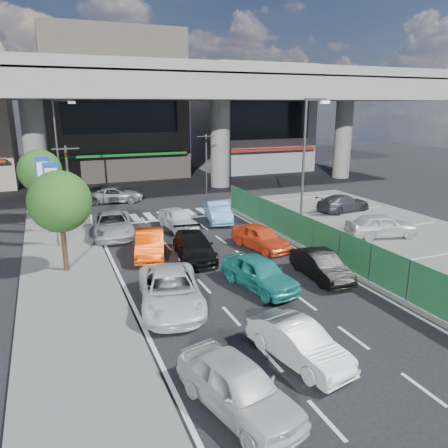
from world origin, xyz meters
name	(u,v)px	position (x,y,z in m)	size (l,w,h in m)	color
ground	(238,281)	(0.00, 0.00, 0.00)	(120.00, 120.00, 0.00)	black
parking_lot	(396,240)	(11.00, 2.00, 0.03)	(12.00, 28.00, 0.06)	#5F5F5C
sidewalk_left	(67,271)	(-7.00, 4.00, 0.06)	(4.00, 30.00, 0.12)	#5F5F5C
fence_run	(325,242)	(5.30, 1.00, 0.90)	(0.16, 22.00, 1.80)	#226334
expressway	(132,90)	(0.00, 22.00, 8.76)	(64.00, 14.00, 10.75)	slate
building_center	(113,106)	(0.00, 32.97, 7.49)	(14.00, 10.90, 15.00)	gray
building_east	(251,118)	(16.00, 31.97, 5.99)	(12.00, 10.90, 12.00)	gray
traffic_light_left	(67,166)	(-6.20, 12.00, 3.94)	(1.60, 1.24, 5.20)	#595B60
traffic_light_right	(206,149)	(5.50, 19.00, 3.94)	(1.60, 1.24, 5.20)	#595B60
street_lamp_right	(306,153)	(7.17, 6.00, 4.77)	(1.65, 0.22, 8.00)	#595B60
street_lamp_left	(59,145)	(-6.33, 18.00, 4.77)	(1.65, 0.22, 8.00)	#595B60
signboard_near	(53,193)	(-7.20, 7.99, 3.06)	(0.80, 0.14, 4.70)	#595B60
signboard_far	(44,184)	(-7.60, 10.99, 3.06)	(0.80, 0.14, 4.70)	#595B60
tree_near	(60,202)	(-7.00, 4.00, 3.39)	(2.80, 2.80, 4.80)	#382314
tree_far	(40,171)	(-7.80, 14.50, 3.39)	(2.80, 2.80, 4.80)	#382314
van_white_back_left	(238,386)	(-3.47, -7.77, 0.68)	(1.62, 4.02, 1.37)	silver
hatch_white_back_mid	(299,343)	(-0.86, -6.45, 0.61)	(1.29, 3.70, 1.22)	white
sedan_white_mid_left	(170,290)	(-3.46, -1.38, 0.69)	(2.29, 4.97, 1.38)	silver
taxi_teal_mid	(259,273)	(0.54, -1.05, 0.69)	(1.63, 4.05, 1.38)	teal
hatch_black_mid_right	(321,265)	(3.61, -1.15, 0.61)	(1.30, 3.72, 1.22)	black
taxi_orange_left	(150,244)	(-2.83, 4.76, 0.66)	(1.41, 4.03, 1.33)	#F74105
sedan_black_mid	(194,246)	(-0.84, 3.56, 0.64)	(1.78, 4.38, 1.27)	black
taxi_orange_right	(261,237)	(3.00, 3.67, 0.65)	(1.54, 3.83, 1.31)	#EB4A1D
wagon_silver_front_left	(112,225)	(-4.08, 9.21, 0.69)	(2.29, 4.97, 1.38)	#ABACB4
sedan_white_front_mid	(178,219)	(-0.03, 9.16, 0.66)	(1.56, 3.88, 1.32)	silver
kei_truck_front_right	(218,212)	(2.98, 9.90, 0.67)	(1.42, 4.07, 1.34)	#5E9CE1
crossing_wagon_silver	(115,195)	(-2.49, 18.59, 0.61)	(2.03, 4.40, 1.22)	gray
parked_sedan_white	(381,225)	(10.47, 2.76, 0.76)	(1.66, 4.12, 1.40)	silver
parked_sedan_dgrey	(343,203)	(12.40, 8.85, 0.68)	(1.73, 4.26, 1.24)	#2F2E32
traffic_cone	(302,237)	(5.60, 3.58, 0.38)	(0.33, 0.33, 0.64)	#D7400B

